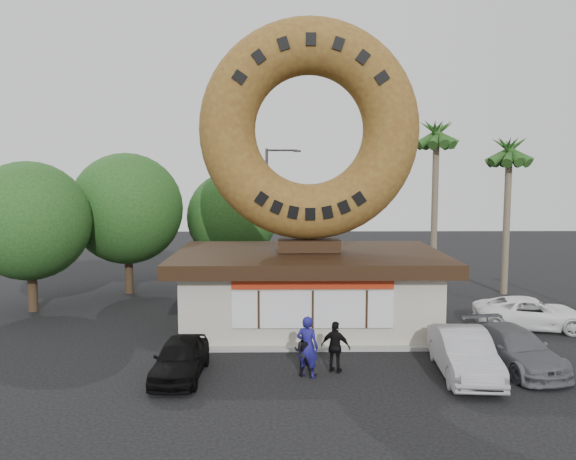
{
  "coord_description": "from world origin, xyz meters",
  "views": [
    {
      "loc": [
        -1.19,
        -17.42,
        6.63
      ],
      "look_at": [
        -0.9,
        4.0,
        4.4
      ],
      "focal_mm": 35.0,
      "sensor_mm": 36.0,
      "label": 1
    }
  ],
  "objects_px": {
    "street_lamp": "(269,208)",
    "person_right": "(336,347)",
    "person_center": "(305,352)",
    "car_white": "(531,313)",
    "car_grey": "(514,348)",
    "car_silver": "(464,353)",
    "car_black": "(180,358)",
    "donut_shop": "(309,287)",
    "person_left": "(307,347)",
    "giant_donut": "(309,130)"
  },
  "relations": [
    {
      "from": "street_lamp",
      "to": "person_right",
      "type": "xyz_separation_m",
      "value": [
        2.49,
        -15.39,
        -3.62
      ]
    },
    {
      "from": "person_center",
      "to": "person_right",
      "type": "relative_size",
      "value": 0.93
    },
    {
      "from": "person_center",
      "to": "car_white",
      "type": "relative_size",
      "value": 0.34
    },
    {
      "from": "car_grey",
      "to": "car_white",
      "type": "height_order",
      "value": "car_grey"
    },
    {
      "from": "car_silver",
      "to": "car_white",
      "type": "bearing_deg",
      "value": 53.49
    },
    {
      "from": "car_white",
      "to": "car_black",
      "type": "bearing_deg",
      "value": 122.89
    },
    {
      "from": "donut_shop",
      "to": "person_center",
      "type": "xyz_separation_m",
      "value": [
        -0.39,
        -5.66,
        -0.97
      ]
    },
    {
      "from": "street_lamp",
      "to": "car_black",
      "type": "xyz_separation_m",
      "value": [
        -2.58,
        -15.78,
        -3.84
      ]
    },
    {
      "from": "car_silver",
      "to": "person_center",
      "type": "bearing_deg",
      "value": -176.45
    },
    {
      "from": "person_right",
      "to": "car_black",
      "type": "bearing_deg",
      "value": 27.29
    },
    {
      "from": "car_grey",
      "to": "person_right",
      "type": "bearing_deg",
      "value": 173.54
    },
    {
      "from": "street_lamp",
      "to": "person_left",
      "type": "bearing_deg",
      "value": -84.47
    },
    {
      "from": "car_black",
      "to": "car_grey",
      "type": "xyz_separation_m",
      "value": [
        11.18,
        0.79,
        0.02
      ]
    },
    {
      "from": "donut_shop",
      "to": "car_black",
      "type": "height_order",
      "value": "donut_shop"
    },
    {
      "from": "donut_shop",
      "to": "giant_donut",
      "type": "xyz_separation_m",
      "value": [
        0.0,
        0.02,
        6.58
      ]
    },
    {
      "from": "car_silver",
      "to": "car_white",
      "type": "xyz_separation_m",
      "value": [
        4.67,
        5.46,
        -0.09
      ]
    },
    {
      "from": "car_black",
      "to": "car_silver",
      "type": "bearing_deg",
      "value": 2.12
    },
    {
      "from": "street_lamp",
      "to": "car_white",
      "type": "height_order",
      "value": "street_lamp"
    },
    {
      "from": "street_lamp",
      "to": "car_grey",
      "type": "distance_m",
      "value": 17.69
    },
    {
      "from": "person_center",
      "to": "person_right",
      "type": "bearing_deg",
      "value": -141.96
    },
    {
      "from": "car_black",
      "to": "car_grey",
      "type": "bearing_deg",
      "value": 5.84
    },
    {
      "from": "car_black",
      "to": "car_white",
      "type": "xyz_separation_m",
      "value": [
        13.9,
        5.51,
        0.02
      ]
    },
    {
      "from": "giant_donut",
      "to": "street_lamp",
      "type": "bearing_deg",
      "value": 100.51
    },
    {
      "from": "giant_donut",
      "to": "car_white",
      "type": "xyz_separation_m",
      "value": [
        9.46,
        -0.26,
        -7.69
      ]
    },
    {
      "from": "donut_shop",
      "to": "street_lamp",
      "type": "xyz_separation_m",
      "value": [
        -1.86,
        10.02,
        2.72
      ]
    },
    {
      "from": "person_left",
      "to": "car_white",
      "type": "height_order",
      "value": "person_left"
    },
    {
      "from": "donut_shop",
      "to": "car_black",
      "type": "relative_size",
      "value": 2.99
    },
    {
      "from": "giant_donut",
      "to": "car_white",
      "type": "distance_m",
      "value": 12.2
    },
    {
      "from": "street_lamp",
      "to": "car_silver",
      "type": "xyz_separation_m",
      "value": [
        6.65,
        -15.72,
        -3.74
      ]
    },
    {
      "from": "person_left",
      "to": "person_center",
      "type": "height_order",
      "value": "person_left"
    },
    {
      "from": "person_right",
      "to": "donut_shop",
      "type": "bearing_deg",
      "value": -60.36
    },
    {
      "from": "car_grey",
      "to": "person_center",
      "type": "bearing_deg",
      "value": 175.26
    },
    {
      "from": "car_black",
      "to": "car_white",
      "type": "bearing_deg",
      "value": 23.42
    },
    {
      "from": "person_left",
      "to": "car_grey",
      "type": "bearing_deg",
      "value": -150.03
    },
    {
      "from": "donut_shop",
      "to": "street_lamp",
      "type": "relative_size",
      "value": 1.4
    },
    {
      "from": "person_left",
      "to": "car_black",
      "type": "distance_m",
      "value": 4.13
    },
    {
      "from": "giant_donut",
      "to": "person_right",
      "type": "relative_size",
      "value": 5.29
    },
    {
      "from": "donut_shop",
      "to": "car_white",
      "type": "distance_m",
      "value": 9.53
    },
    {
      "from": "person_right",
      "to": "car_grey",
      "type": "height_order",
      "value": "person_right"
    },
    {
      "from": "car_white",
      "to": "street_lamp",
      "type": "bearing_deg",
      "value": 59.05
    },
    {
      "from": "giant_donut",
      "to": "car_silver",
      "type": "xyz_separation_m",
      "value": [
        4.79,
        -5.72,
        -7.6
      ]
    },
    {
      "from": "giant_donut",
      "to": "car_grey",
      "type": "bearing_deg",
      "value": -36.46
    },
    {
      "from": "giant_donut",
      "to": "car_white",
      "type": "relative_size",
      "value": 1.93
    },
    {
      "from": "car_grey",
      "to": "car_white",
      "type": "relative_size",
      "value": 0.97
    },
    {
      "from": "donut_shop",
      "to": "street_lamp",
      "type": "distance_m",
      "value": 10.54
    },
    {
      "from": "car_grey",
      "to": "car_white",
      "type": "xyz_separation_m",
      "value": [
        2.72,
        4.72,
        -0.01
      ]
    },
    {
      "from": "donut_shop",
      "to": "car_white",
      "type": "xyz_separation_m",
      "value": [
        9.46,
        -0.25,
        -1.11
      ]
    },
    {
      "from": "street_lamp",
      "to": "car_grey",
      "type": "xyz_separation_m",
      "value": [
        8.6,
        -14.98,
        -3.82
      ]
    },
    {
      "from": "car_white",
      "to": "car_silver",
      "type": "bearing_deg",
      "value": 150.69
    },
    {
      "from": "person_right",
      "to": "car_black",
      "type": "distance_m",
      "value": 5.09
    }
  ]
}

